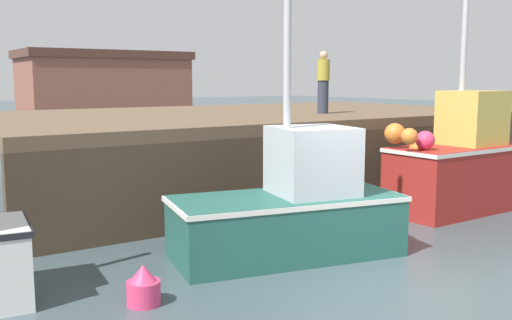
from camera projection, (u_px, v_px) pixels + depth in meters
name	position (u px, v px, depth m)	size (l,w,h in m)	color
ground	(400.00, 281.00, 8.47)	(120.00, 160.00, 0.10)	#3D4C51
pier	(261.00, 124.00, 15.83)	(14.43, 8.36, 1.99)	brown
fishing_boat_near_right	(292.00, 209.00, 9.48)	(4.00, 2.31, 5.17)	#23564C
fishing_boat_mid	(459.00, 165.00, 12.72)	(3.55, 1.53, 5.45)	maroon
dockworker	(323.00, 82.00, 15.33)	(0.34, 0.34, 1.64)	#2D3342
warehouse	(105.00, 88.00, 37.21)	(10.33, 5.41, 4.67)	brown
mooring_buoy_foreground	(143.00, 287.00, 7.44)	(0.44, 0.44, 0.53)	#DB3866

